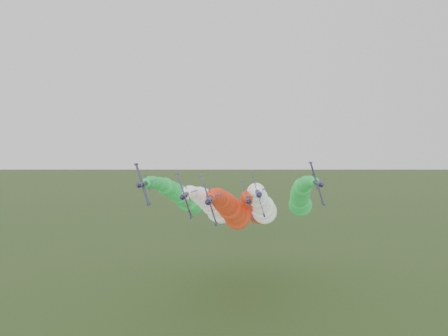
{
  "coord_description": "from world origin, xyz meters",
  "views": [
    {
      "loc": [
        11.06,
        -85.23,
        47.38
      ],
      "look_at": [
        7.94,
        11.26,
        43.14
      ],
      "focal_mm": 35.0,
      "sensor_mm": 36.0,
      "label": 1
    }
  ],
  "objects_px": {
    "jet_outer_right": "(301,197)",
    "jet_inner_right": "(261,205)",
    "jet_trail": "(254,207)",
    "jet_lead": "(231,209)",
    "jet_inner_left": "(213,206)",
    "jet_outer_left": "(183,197)"
  },
  "relations": [
    {
      "from": "jet_outer_right",
      "to": "jet_trail",
      "type": "xyz_separation_m",
      "value": [
        -15.71,
        5.99,
        -4.3
      ]
    },
    {
      "from": "jet_lead",
      "to": "jet_inner_left",
      "type": "relative_size",
      "value": 1.01
    },
    {
      "from": "jet_trail",
      "to": "jet_lead",
      "type": "bearing_deg",
      "value": -109.91
    },
    {
      "from": "jet_lead",
      "to": "jet_outer_right",
      "type": "xyz_separation_m",
      "value": [
        23.56,
        15.66,
        1.99
      ]
    },
    {
      "from": "jet_outer_left",
      "to": "jet_inner_right",
      "type": "bearing_deg",
      "value": -15.52
    },
    {
      "from": "jet_outer_right",
      "to": "jet_trail",
      "type": "height_order",
      "value": "jet_outer_right"
    },
    {
      "from": "jet_trail",
      "to": "jet_outer_left",
      "type": "bearing_deg",
      "value": -169.15
    },
    {
      "from": "jet_lead",
      "to": "jet_inner_left",
      "type": "height_order",
      "value": "jet_lead"
    },
    {
      "from": "jet_lead",
      "to": "jet_trail",
      "type": "distance_m",
      "value": 23.14
    },
    {
      "from": "jet_outer_left",
      "to": "jet_trail",
      "type": "height_order",
      "value": "jet_outer_left"
    },
    {
      "from": "jet_inner_left",
      "to": "jet_outer_right",
      "type": "bearing_deg",
      "value": 10.04
    },
    {
      "from": "jet_outer_right",
      "to": "jet_trail",
      "type": "relative_size",
      "value": 1.01
    },
    {
      "from": "jet_inner_right",
      "to": "jet_outer_left",
      "type": "height_order",
      "value": "jet_outer_left"
    },
    {
      "from": "jet_inner_right",
      "to": "jet_outer_left",
      "type": "relative_size",
      "value": 1.01
    },
    {
      "from": "jet_outer_left",
      "to": "jet_outer_right",
      "type": "distance_m",
      "value": 40.44
    },
    {
      "from": "jet_inner_left",
      "to": "jet_inner_right",
      "type": "bearing_deg",
      "value": -3.35
    },
    {
      "from": "jet_outer_right",
      "to": "jet_inner_right",
      "type": "bearing_deg",
      "value": -155.75
    },
    {
      "from": "jet_inner_left",
      "to": "jet_outer_left",
      "type": "bearing_deg",
      "value": 149.09
    },
    {
      "from": "jet_outer_left",
      "to": "jet_outer_right",
      "type": "relative_size",
      "value": 0.99
    },
    {
      "from": "jet_lead",
      "to": "jet_inner_right",
      "type": "height_order",
      "value": "jet_inner_right"
    },
    {
      "from": "jet_inner_left",
      "to": "jet_trail",
      "type": "height_order",
      "value": "jet_inner_left"
    },
    {
      "from": "jet_lead",
      "to": "jet_trail",
      "type": "height_order",
      "value": "jet_lead"
    }
  ]
}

